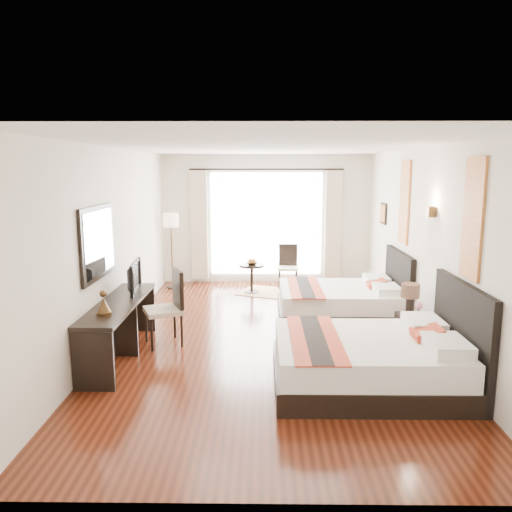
{
  "coord_description": "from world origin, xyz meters",
  "views": [
    {
      "loc": [
        -0.08,
        -7.13,
        2.49
      ],
      "look_at": [
        -0.18,
        0.41,
        1.17
      ],
      "focal_mm": 35.0,
      "sensor_mm": 36.0,
      "label": 1
    }
  ],
  "objects_px": {
    "bed_near": "(374,359)",
    "bed_far": "(343,301)",
    "fruit_bowl": "(252,263)",
    "side_table": "(252,279)",
    "television": "(130,277)",
    "floor_lamp": "(171,225)",
    "window_chair": "(288,275)",
    "console_desk": "(120,329)",
    "vase": "(418,312)",
    "nightstand": "(412,332)",
    "table_lamp": "(410,293)",
    "desk_chair": "(165,322)"
  },
  "relations": [
    {
      "from": "bed_near",
      "to": "bed_far",
      "type": "xyz_separation_m",
      "value": [
        0.07,
        2.67,
        -0.02
      ]
    },
    {
      "from": "bed_near",
      "to": "fruit_bowl",
      "type": "bearing_deg",
      "value": 109.01
    },
    {
      "from": "bed_near",
      "to": "side_table",
      "type": "xyz_separation_m",
      "value": [
        -1.52,
        4.4,
        -0.03
      ]
    },
    {
      "from": "television",
      "to": "floor_lamp",
      "type": "distance_m",
      "value": 3.37
    },
    {
      "from": "window_chair",
      "to": "console_desk",
      "type": "bearing_deg",
      "value": -28.68
    },
    {
      "from": "bed_far",
      "to": "side_table",
      "type": "bearing_deg",
      "value": 132.41
    },
    {
      "from": "vase",
      "to": "floor_lamp",
      "type": "bearing_deg",
      "value": 137.49
    },
    {
      "from": "vase",
      "to": "nightstand",
      "type": "bearing_deg",
      "value": 96.62
    },
    {
      "from": "table_lamp",
      "to": "floor_lamp",
      "type": "relative_size",
      "value": 0.26
    },
    {
      "from": "bed_far",
      "to": "window_chair",
      "type": "height_order",
      "value": "bed_far"
    },
    {
      "from": "console_desk",
      "to": "nightstand",
      "type": "bearing_deg",
      "value": 5.42
    },
    {
      "from": "fruit_bowl",
      "to": "bed_near",
      "type": "bearing_deg",
      "value": -70.99
    },
    {
      "from": "desk_chair",
      "to": "window_chair",
      "type": "height_order",
      "value": "desk_chair"
    },
    {
      "from": "vase",
      "to": "television",
      "type": "xyz_separation_m",
      "value": [
        -4.02,
        0.34,
        0.41
      ]
    },
    {
      "from": "bed_near",
      "to": "fruit_bowl",
      "type": "distance_m",
      "value": 4.64
    },
    {
      "from": "floor_lamp",
      "to": "vase",
      "type": "bearing_deg",
      "value": -42.51
    },
    {
      "from": "floor_lamp",
      "to": "nightstand",
      "type": "bearing_deg",
      "value": -41.32
    },
    {
      "from": "console_desk",
      "to": "desk_chair",
      "type": "xyz_separation_m",
      "value": [
        0.52,
        0.48,
        -0.05
      ]
    },
    {
      "from": "floor_lamp",
      "to": "bed_near",
      "type": "bearing_deg",
      "value": -56.21
    },
    {
      "from": "bed_far",
      "to": "console_desk",
      "type": "xyz_separation_m",
      "value": [
        -3.28,
        -1.79,
        0.08
      ]
    },
    {
      "from": "table_lamp",
      "to": "window_chair",
      "type": "height_order",
      "value": "same"
    },
    {
      "from": "television",
      "to": "side_table",
      "type": "height_order",
      "value": "television"
    },
    {
      "from": "window_chair",
      "to": "nightstand",
      "type": "bearing_deg",
      "value": 26.43
    },
    {
      "from": "nightstand",
      "to": "console_desk",
      "type": "relative_size",
      "value": 0.22
    },
    {
      "from": "bed_far",
      "to": "vase",
      "type": "xyz_separation_m",
      "value": [
        0.76,
        -1.58,
        0.27
      ]
    },
    {
      "from": "desk_chair",
      "to": "console_desk",
      "type": "bearing_deg",
      "value": 19.62
    },
    {
      "from": "console_desk",
      "to": "window_chair",
      "type": "relative_size",
      "value": 2.42
    },
    {
      "from": "bed_near",
      "to": "vase",
      "type": "bearing_deg",
      "value": 52.8
    },
    {
      "from": "table_lamp",
      "to": "vase",
      "type": "relative_size",
      "value": 2.88
    },
    {
      "from": "table_lamp",
      "to": "side_table",
      "type": "bearing_deg",
      "value": 126.52
    },
    {
      "from": "bed_near",
      "to": "table_lamp",
      "type": "height_order",
      "value": "bed_near"
    },
    {
      "from": "television",
      "to": "fruit_bowl",
      "type": "height_order",
      "value": "television"
    },
    {
      "from": "nightstand",
      "to": "vase",
      "type": "distance_m",
      "value": 0.38
    },
    {
      "from": "floor_lamp",
      "to": "bed_far",
      "type": "bearing_deg",
      "value": -32.87
    },
    {
      "from": "bed_far",
      "to": "table_lamp",
      "type": "relative_size",
      "value": 4.98
    },
    {
      "from": "vase",
      "to": "side_table",
      "type": "xyz_separation_m",
      "value": [
        -2.34,
        3.31,
        -0.28
      ]
    },
    {
      "from": "desk_chair",
      "to": "fruit_bowl",
      "type": "bearing_deg",
      "value": -134.47
    },
    {
      "from": "fruit_bowl",
      "to": "vase",
      "type": "bearing_deg",
      "value": -54.59
    },
    {
      "from": "side_table",
      "to": "floor_lamp",
      "type": "bearing_deg",
      "value": 167.35
    },
    {
      "from": "fruit_bowl",
      "to": "desk_chair",
      "type": "bearing_deg",
      "value": -111.39
    },
    {
      "from": "fruit_bowl",
      "to": "floor_lamp",
      "type": "bearing_deg",
      "value": 166.47
    },
    {
      "from": "bed_near",
      "to": "table_lamp",
      "type": "bearing_deg",
      "value": 59.57
    },
    {
      "from": "television",
      "to": "window_chair",
      "type": "distance_m",
      "value": 4.26
    },
    {
      "from": "table_lamp",
      "to": "television",
      "type": "xyz_separation_m",
      "value": [
        -3.96,
        0.11,
        0.2
      ]
    },
    {
      "from": "nightstand",
      "to": "side_table",
      "type": "xyz_separation_m",
      "value": [
        -2.32,
        3.15,
        0.06
      ]
    },
    {
      "from": "bed_far",
      "to": "fruit_bowl",
      "type": "bearing_deg",
      "value": 132.76
    },
    {
      "from": "vase",
      "to": "side_table",
      "type": "height_order",
      "value": "vase"
    },
    {
      "from": "floor_lamp",
      "to": "fruit_bowl",
      "type": "relative_size",
      "value": 6.9
    },
    {
      "from": "fruit_bowl",
      "to": "bed_far",
      "type": "bearing_deg",
      "value": -47.24
    },
    {
      "from": "desk_chair",
      "to": "window_chair",
      "type": "bearing_deg",
      "value": -141.98
    }
  ]
}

